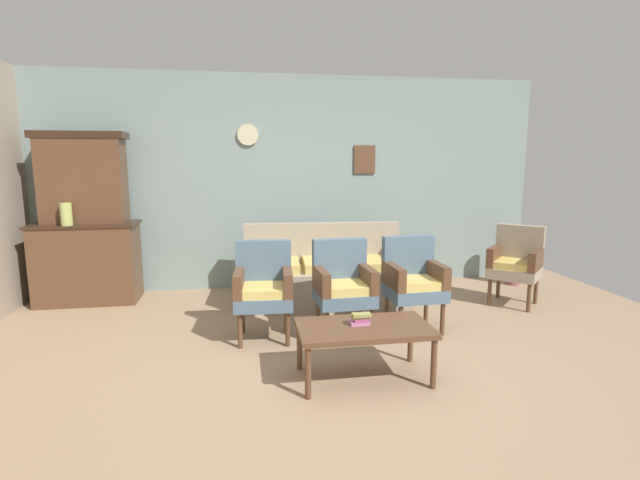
{
  "coord_description": "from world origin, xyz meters",
  "views": [
    {
      "loc": [
        -0.71,
        -3.53,
        1.65
      ],
      "look_at": [
        0.07,
        1.13,
        0.85
      ],
      "focal_mm": 26.75,
      "sensor_mm": 36.0,
      "label": 1
    }
  ],
  "objects_px": {
    "armchair_row_middle": "(413,279)",
    "wingback_chair_by_fireplace": "(516,261)",
    "side_cabinet": "(88,263)",
    "book_stack_on_table": "(360,319)",
    "floral_couch": "(324,275)",
    "armchair_by_doorway": "(264,286)",
    "floor_vase_by_wall": "(514,256)",
    "vase_on_cabinet": "(66,214)",
    "coffee_table": "(364,331)",
    "armchair_near_cabinet": "(343,283)"
  },
  "relations": [
    {
      "from": "side_cabinet",
      "to": "armchair_near_cabinet",
      "type": "height_order",
      "value": "side_cabinet"
    },
    {
      "from": "side_cabinet",
      "to": "vase_on_cabinet",
      "type": "bearing_deg",
      "value": -125.43
    },
    {
      "from": "coffee_table",
      "to": "floral_couch",
      "type": "bearing_deg",
      "value": 88.65
    },
    {
      "from": "armchair_by_doorway",
      "to": "wingback_chair_by_fireplace",
      "type": "bearing_deg",
      "value": 11.57
    },
    {
      "from": "vase_on_cabinet",
      "to": "armchair_row_middle",
      "type": "height_order",
      "value": "vase_on_cabinet"
    },
    {
      "from": "coffee_table",
      "to": "vase_on_cabinet",
      "type": "bearing_deg",
      "value": 140.57
    },
    {
      "from": "vase_on_cabinet",
      "to": "floral_couch",
      "type": "bearing_deg",
      "value": -5.99
    },
    {
      "from": "wingback_chair_by_fireplace",
      "to": "floor_vase_by_wall",
      "type": "distance_m",
      "value": 0.93
    },
    {
      "from": "armchair_near_cabinet",
      "to": "book_stack_on_table",
      "type": "relative_size",
      "value": 5.96
    },
    {
      "from": "armchair_near_cabinet",
      "to": "book_stack_on_table",
      "type": "distance_m",
      "value": 0.91
    },
    {
      "from": "side_cabinet",
      "to": "book_stack_on_table",
      "type": "xyz_separation_m",
      "value": [
        2.64,
        -2.44,
        -0.0
      ]
    },
    {
      "from": "side_cabinet",
      "to": "floor_vase_by_wall",
      "type": "xyz_separation_m",
      "value": [
        5.33,
        -0.1,
        -0.08
      ]
    },
    {
      "from": "side_cabinet",
      "to": "book_stack_on_table",
      "type": "bearing_deg",
      "value": -42.76
    },
    {
      "from": "vase_on_cabinet",
      "to": "armchair_row_middle",
      "type": "relative_size",
      "value": 0.28
    },
    {
      "from": "side_cabinet",
      "to": "armchair_near_cabinet",
      "type": "xyz_separation_m",
      "value": [
        2.7,
        -1.53,
        0.03
      ]
    },
    {
      "from": "floral_couch",
      "to": "book_stack_on_table",
      "type": "bearing_deg",
      "value": -92.01
    },
    {
      "from": "armchair_by_doorway",
      "to": "armchair_row_middle",
      "type": "height_order",
      "value": "same"
    },
    {
      "from": "armchair_row_middle",
      "to": "book_stack_on_table",
      "type": "bearing_deg",
      "value": -128.78
    },
    {
      "from": "armchair_row_middle",
      "to": "floor_vase_by_wall",
      "type": "relative_size",
      "value": 1.16
    },
    {
      "from": "floral_couch",
      "to": "armchair_row_middle",
      "type": "relative_size",
      "value": 2.12
    },
    {
      "from": "wingback_chair_by_fireplace",
      "to": "armchair_row_middle",
      "type": "bearing_deg",
      "value": -158.19
    },
    {
      "from": "coffee_table",
      "to": "floor_vase_by_wall",
      "type": "relative_size",
      "value": 1.29
    },
    {
      "from": "armchair_by_doorway",
      "to": "coffee_table",
      "type": "xyz_separation_m",
      "value": [
        0.7,
        -0.98,
        -0.12
      ]
    },
    {
      "from": "armchair_near_cabinet",
      "to": "coffee_table",
      "type": "bearing_deg",
      "value": -92.64
    },
    {
      "from": "armchair_by_doorway",
      "to": "floor_vase_by_wall",
      "type": "height_order",
      "value": "armchair_by_doorway"
    },
    {
      "from": "floral_couch",
      "to": "armchair_near_cabinet",
      "type": "distance_m",
      "value": 1.07
    },
    {
      "from": "armchair_by_doorway",
      "to": "coffee_table",
      "type": "bearing_deg",
      "value": -54.51
    },
    {
      "from": "side_cabinet",
      "to": "armchair_row_middle",
      "type": "height_order",
      "value": "side_cabinet"
    },
    {
      "from": "floral_couch",
      "to": "coffee_table",
      "type": "height_order",
      "value": "floral_couch"
    },
    {
      "from": "armchair_row_middle",
      "to": "coffee_table",
      "type": "height_order",
      "value": "armchair_row_middle"
    },
    {
      "from": "armchair_row_middle",
      "to": "floor_vase_by_wall",
      "type": "height_order",
      "value": "armchair_row_middle"
    },
    {
      "from": "coffee_table",
      "to": "wingback_chair_by_fireplace",
      "type": "bearing_deg",
      "value": 35.58
    },
    {
      "from": "armchair_near_cabinet",
      "to": "wingback_chair_by_fireplace",
      "type": "xyz_separation_m",
      "value": [
        2.16,
        0.63,
        0.0
      ]
    },
    {
      "from": "book_stack_on_table",
      "to": "armchair_by_doorway",
      "type": "bearing_deg",
      "value": 125.47
    },
    {
      "from": "armchair_near_cabinet",
      "to": "side_cabinet",
      "type": "bearing_deg",
      "value": 150.52
    },
    {
      "from": "side_cabinet",
      "to": "floral_couch",
      "type": "bearing_deg",
      "value": -9.97
    },
    {
      "from": "wingback_chair_by_fireplace",
      "to": "book_stack_on_table",
      "type": "bearing_deg",
      "value": -145.22
    },
    {
      "from": "book_stack_on_table",
      "to": "coffee_table",
      "type": "bearing_deg",
      "value": -53.85
    },
    {
      "from": "armchair_near_cabinet",
      "to": "armchair_row_middle",
      "type": "relative_size",
      "value": 1.0
    },
    {
      "from": "floor_vase_by_wall",
      "to": "floral_couch",
      "type": "bearing_deg",
      "value": -171.87
    },
    {
      "from": "armchair_row_middle",
      "to": "vase_on_cabinet",
      "type": "bearing_deg",
      "value": 159.89
    },
    {
      "from": "armchair_by_doorway",
      "to": "wingback_chair_by_fireplace",
      "type": "xyz_separation_m",
      "value": [
        2.9,
        0.59,
        0.0
      ]
    },
    {
      "from": "floral_couch",
      "to": "armchair_near_cabinet",
      "type": "bearing_deg",
      "value": -90.18
    },
    {
      "from": "armchair_row_middle",
      "to": "wingback_chair_by_fireplace",
      "type": "xyz_separation_m",
      "value": [
        1.45,
        0.58,
        0.0
      ]
    },
    {
      "from": "floral_couch",
      "to": "wingback_chair_by_fireplace",
      "type": "height_order",
      "value": "same"
    },
    {
      "from": "armchair_by_doorway",
      "to": "armchair_near_cabinet",
      "type": "distance_m",
      "value": 0.74
    },
    {
      "from": "armchair_row_middle",
      "to": "side_cabinet",
      "type": "bearing_deg",
      "value": 156.64
    },
    {
      "from": "vase_on_cabinet",
      "to": "armchair_by_doorway",
      "type": "distance_m",
      "value": 2.53
    },
    {
      "from": "vase_on_cabinet",
      "to": "armchair_row_middle",
      "type": "xyz_separation_m",
      "value": [
        3.54,
        -1.3,
        -0.56
      ]
    },
    {
      "from": "armchair_near_cabinet",
      "to": "floral_couch",
      "type": "bearing_deg",
      "value": 89.82
    }
  ]
}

